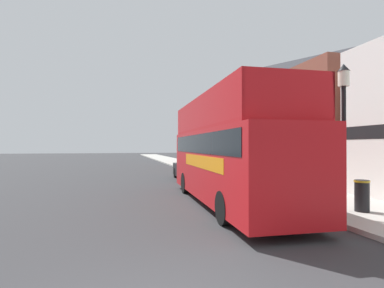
{
  "coord_description": "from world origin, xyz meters",
  "views": [
    {
      "loc": [
        -0.52,
        -3.56,
        2.25
      ],
      "look_at": [
        2.32,
        7.54,
        2.32
      ],
      "focal_mm": 28.0,
      "sensor_mm": 36.0,
      "label": 1
    }
  ],
  "objects_px": {
    "tour_bus": "(227,157)",
    "lamp_post_third": "(197,135)",
    "litter_bin": "(362,195)",
    "lamp_post_nearest": "(344,111)",
    "lamp_post_second": "(236,125)",
    "parked_car_ahead_of_bus": "(190,169)"
  },
  "relations": [
    {
      "from": "lamp_post_second",
      "to": "lamp_post_third",
      "type": "xyz_separation_m",
      "value": [
        -0.01,
        8.25,
        -0.3
      ]
    },
    {
      "from": "lamp_post_nearest",
      "to": "lamp_post_third",
      "type": "relative_size",
      "value": 1.05
    },
    {
      "from": "parked_car_ahead_of_bus",
      "to": "lamp_post_third",
      "type": "distance_m",
      "value": 5.47
    },
    {
      "from": "tour_bus",
      "to": "lamp_post_nearest",
      "type": "relative_size",
      "value": 2.16
    },
    {
      "from": "tour_bus",
      "to": "parked_car_ahead_of_bus",
      "type": "xyz_separation_m",
      "value": [
        0.64,
        8.48,
        -1.1
      ]
    },
    {
      "from": "lamp_post_second",
      "to": "tour_bus",
      "type": "bearing_deg",
      "value": -116.35
    },
    {
      "from": "parked_car_ahead_of_bus",
      "to": "litter_bin",
      "type": "bearing_deg",
      "value": -72.81
    },
    {
      "from": "lamp_post_third",
      "to": "litter_bin",
      "type": "bearing_deg",
      "value": -86.11
    },
    {
      "from": "lamp_post_third",
      "to": "litter_bin",
      "type": "height_order",
      "value": "lamp_post_third"
    },
    {
      "from": "tour_bus",
      "to": "lamp_post_third",
      "type": "relative_size",
      "value": 2.27
    },
    {
      "from": "tour_bus",
      "to": "lamp_post_third",
      "type": "height_order",
      "value": "lamp_post_third"
    },
    {
      "from": "lamp_post_nearest",
      "to": "lamp_post_second",
      "type": "relative_size",
      "value": 0.95
    },
    {
      "from": "parked_car_ahead_of_bus",
      "to": "lamp_post_second",
      "type": "height_order",
      "value": "lamp_post_second"
    },
    {
      "from": "tour_bus",
      "to": "lamp_post_third",
      "type": "bearing_deg",
      "value": 81.94
    },
    {
      "from": "lamp_post_second",
      "to": "lamp_post_third",
      "type": "relative_size",
      "value": 1.11
    },
    {
      "from": "parked_car_ahead_of_bus",
      "to": "lamp_post_nearest",
      "type": "xyz_separation_m",
      "value": [
        1.73,
        -11.91,
        2.56
      ]
    },
    {
      "from": "lamp_post_third",
      "to": "litter_bin",
      "type": "relative_size",
      "value": 4.29
    },
    {
      "from": "lamp_post_nearest",
      "to": "lamp_post_second",
      "type": "bearing_deg",
      "value": 89.91
    },
    {
      "from": "lamp_post_nearest",
      "to": "litter_bin",
      "type": "distance_m",
      "value": 2.88
    },
    {
      "from": "lamp_post_nearest",
      "to": "litter_bin",
      "type": "height_order",
      "value": "lamp_post_nearest"
    },
    {
      "from": "tour_bus",
      "to": "litter_bin",
      "type": "height_order",
      "value": "tour_bus"
    },
    {
      "from": "lamp_post_second",
      "to": "lamp_post_nearest",
      "type": "bearing_deg",
      "value": -90.09
    }
  ]
}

